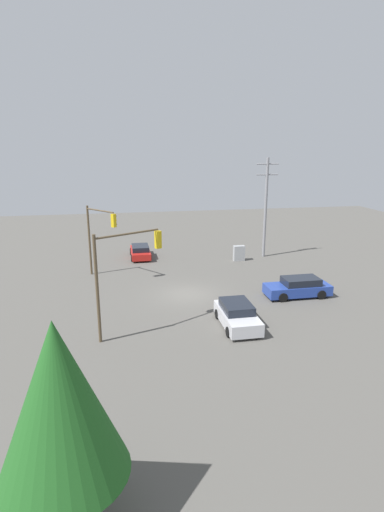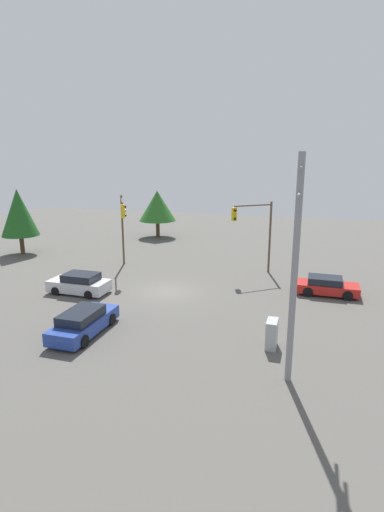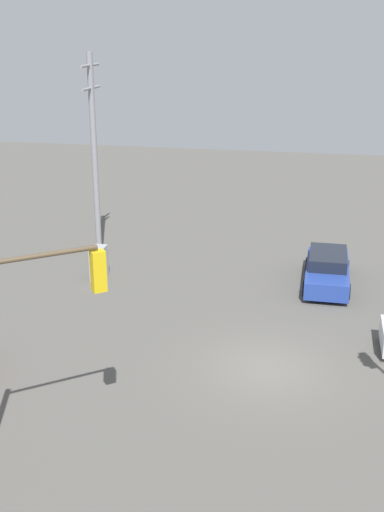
# 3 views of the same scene
# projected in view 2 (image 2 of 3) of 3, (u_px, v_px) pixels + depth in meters

# --- Properties ---
(ground_plane) EXTENTS (80.00, 80.00, 0.00)m
(ground_plane) POSITION_uv_depth(u_px,v_px,m) (167.00, 292.00, 28.97)
(ground_plane) COLOR #54514C
(sedan_blue) EXTENTS (4.77, 1.95, 1.43)m
(sedan_blue) POSITION_uv_depth(u_px,v_px,m) (84.00, 322.00, 21.91)
(sedan_blue) COLOR #233D93
(sedan_blue) RESTS_ON ground_plane
(sedan_red) EXTENTS (1.96, 4.20, 1.29)m
(sedan_red) POSITION_uv_depth(u_px,v_px,m) (327.00, 286.00, 28.22)
(sedan_red) COLOR red
(sedan_red) RESTS_ON ground_plane
(sedan_silver) EXTENTS (2.06, 4.26, 1.46)m
(sedan_silver) POSITION_uv_depth(u_px,v_px,m) (79.00, 284.00, 28.53)
(sedan_silver) COLOR silver
(sedan_silver) RESTS_ON ground_plane
(traffic_signal_main) EXTENTS (2.46, 2.95, 5.99)m
(traffic_signal_main) POSITION_uv_depth(u_px,v_px,m) (256.00, 225.00, 32.36)
(traffic_signal_main) COLOR brown
(traffic_signal_main) RESTS_ON ground_plane
(traffic_signal_cross) EXTENTS (3.90, 2.28, 6.23)m
(traffic_signal_cross) POSITION_uv_depth(u_px,v_px,m) (123.00, 220.00, 33.87)
(traffic_signal_cross) COLOR brown
(traffic_signal_cross) RESTS_ON ground_plane
(utility_pole_tall) EXTENTS (2.20, 0.28, 9.73)m
(utility_pole_tall) POSITION_uv_depth(u_px,v_px,m) (295.00, 267.00, 16.29)
(utility_pole_tall) COLOR gray
(utility_pole_tall) RESTS_ON ground_plane
(electrical_cabinet) EXTENTS (1.08, 0.54, 1.48)m
(electrical_cabinet) POSITION_uv_depth(u_px,v_px,m) (272.00, 334.00, 20.34)
(electrical_cabinet) COLOR #9EA0A3
(electrical_cabinet) RESTS_ON ground_plane
(tree_behind) EXTENTS (3.61, 3.61, 6.49)m
(tree_behind) POSITION_uv_depth(u_px,v_px,m) (19.00, 213.00, 39.22)
(tree_behind) COLOR #4C3823
(tree_behind) RESTS_ON ground_plane
(tree_left) EXTENTS (4.42, 4.42, 5.61)m
(tree_left) POSITION_uv_depth(u_px,v_px,m) (157.00, 206.00, 47.74)
(tree_left) COLOR #4C3823
(tree_left) RESTS_ON ground_plane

